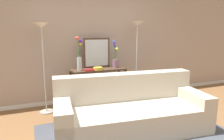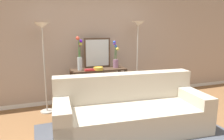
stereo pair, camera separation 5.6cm
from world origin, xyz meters
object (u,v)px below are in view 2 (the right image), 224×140
Objects in this scene: vase_tall_flowers at (80,57)px; vase_short_flowers at (116,57)px; book_row_under_console at (85,104)px; fruit_bowl at (98,68)px; console_table at (99,80)px; book_stack at (90,70)px; wall_mirror at (97,53)px; floor_lamp_left at (43,43)px; floor_lamp_right at (138,39)px; couch at (130,112)px.

vase_tall_flowers reaches higher than vase_short_flowers.
vase_short_flowers is 1.90× the size of book_row_under_console.
vase_tall_flowers is 3.46× the size of fruit_bowl.
console_table is 5.64× the size of book_stack.
console_table is 3.77× the size of book_row_under_console.
vase_short_flowers is at bearing -21.73° from wall_mirror.
floor_lamp_left is 5.67× the size of book_row_under_console.
book_row_under_console is at bearing 178.83° from floor_lamp_right.
vase_tall_flowers reaches higher than wall_mirror.
wall_mirror is (-0.11, 1.43, 0.80)m from couch.
floor_lamp_right is (0.76, 1.24, 1.09)m from couch.
floor_lamp_right is 1.27m from book_stack.
console_table is 1.99× the size of vase_short_flowers.
floor_lamp_right reaches higher than book_stack.
floor_lamp_right reaches higher than wall_mirror.
book_row_under_console is (-1.21, 0.02, -1.34)m from floor_lamp_right.
book_row_under_console is at bearing 154.10° from fruit_bowl.
floor_lamp_right is 8.69× the size of book_stack.
couch is 12.53× the size of fruit_bowl.
floor_lamp_right is 1.33m from vase_tall_flowers.
vase_tall_flowers is at bearing -178.23° from book_row_under_console.
book_stack is (-0.26, -0.30, -0.30)m from wall_mirror.
book_row_under_console is (-0.45, 1.27, -0.25)m from couch.
wall_mirror is at bearing 26.36° from book_row_under_console.
couch is at bearing -67.16° from vase_tall_flowers.
vase_short_flowers reaches higher than fruit_bowl.
vase_tall_flowers is at bearing 1.83° from floor_lamp_left.
fruit_bowl reaches higher than book_stack.
wall_mirror reaches higher than console_table.
floor_lamp_left is 2.99× the size of vase_short_flowers.
wall_mirror is 0.42m from fruit_bowl.
wall_mirror is (0.03, 0.17, 0.56)m from console_table.
vase_short_flowers is 0.67m from book_stack.
floor_lamp_left is at bearing 172.89° from book_stack.
vase_tall_flowers reaches higher than console_table.
console_table is at bearing 1.31° from floor_lamp_left.
fruit_bowl reaches higher than console_table.
floor_lamp_right reaches higher than vase_short_flowers.
vase_short_flowers is at bearing 13.69° from book_stack.
couch reaches higher than book_row_under_console.
vase_tall_flowers is at bearing -179.62° from console_table.
couch is 1.65m from wall_mirror.
couch is at bearing -121.41° from floor_lamp_right.
couch is at bearing -45.48° from floor_lamp_left.
fruit_bowl is (-0.07, -0.30, -0.29)m from wall_mirror.
book_row_under_console is at bearing 1.77° from vase_tall_flowers.
floor_lamp_left is at bearing 174.26° from fruit_bowl.
fruit_bowl is 0.96× the size of book_stack.
console_table is at bearing 29.91° from book_stack.
vase_short_flowers reaches higher than console_table.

